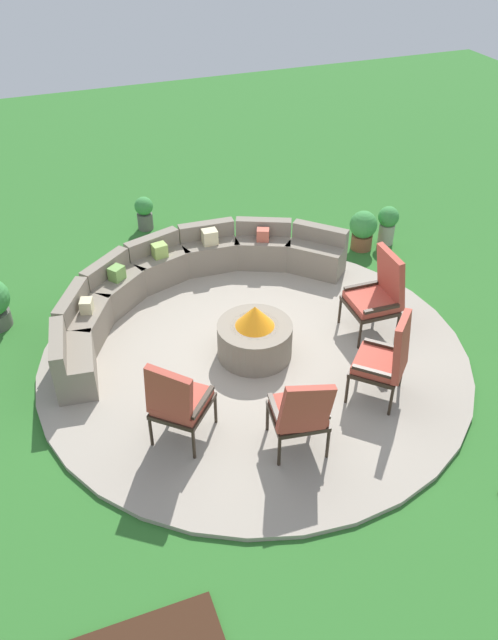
% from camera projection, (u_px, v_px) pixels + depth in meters
% --- Properties ---
extents(ground_plane, '(24.00, 24.00, 0.00)m').
position_uv_depth(ground_plane, '(255.00, 357.00, 8.05)').
color(ground_plane, '#2D6B28').
extents(patio_circle, '(5.34, 5.34, 0.06)m').
position_uv_depth(patio_circle, '(255.00, 356.00, 8.03)').
color(patio_circle, '#9E9384').
rests_on(patio_circle, ground_plane).
extents(fire_pit, '(0.93, 0.93, 0.73)m').
position_uv_depth(fire_pit, '(255.00, 336.00, 7.84)').
color(fire_pit, gray).
rests_on(fire_pit, patio_circle).
extents(curved_stone_bench, '(4.42, 2.57, 0.68)m').
position_uv_depth(curved_stone_bench, '(180.00, 280.00, 8.86)').
color(curved_stone_bench, gray).
rests_on(curved_stone_bench, patio_circle).
extents(lounge_chair_front_left, '(0.79, 0.83, 1.13)m').
position_uv_depth(lounge_chair_front_left, '(177.00, 401.00, 6.52)').
color(lounge_chair_front_left, '#2D2319').
rests_on(lounge_chair_front_left, patio_circle).
extents(lounge_chair_front_right, '(0.64, 0.63, 1.03)m').
position_uv_depth(lounge_chair_front_right, '(301.00, 412.00, 6.43)').
color(lounge_chair_front_right, '#2D2319').
rests_on(lounge_chair_front_right, patio_circle).
extents(lounge_chair_back_left, '(0.78, 0.80, 1.14)m').
position_uv_depth(lounge_chair_back_left, '(387.00, 358.00, 7.06)').
color(lounge_chair_back_left, '#2D2319').
rests_on(lounge_chair_back_left, patio_circle).
extents(lounge_chair_back_right, '(0.64, 0.63, 1.15)m').
position_uv_depth(lounge_chair_back_right, '(378.00, 293.00, 8.08)').
color(lounge_chair_back_right, '#2D2319').
rests_on(lounge_chair_back_right, patio_circle).
extents(potted_plant_0, '(0.43, 0.43, 0.64)m').
position_uv_depth(potted_plant_0, '(363.00, 229.00, 10.05)').
color(potted_plant_0, brown).
rests_on(potted_plant_0, ground_plane).
extents(potted_plant_1, '(0.31, 0.31, 0.57)m').
position_uv_depth(potted_plant_1, '(144.00, 212.00, 10.61)').
color(potted_plant_1, '#605B56').
rests_on(potted_plant_1, ground_plane).
extents(potted_plant_2, '(0.33, 0.33, 0.64)m').
position_uv_depth(potted_plant_2, '(388.00, 223.00, 10.18)').
color(potted_plant_2, '#A89E8E').
rests_on(potted_plant_2, ground_plane).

